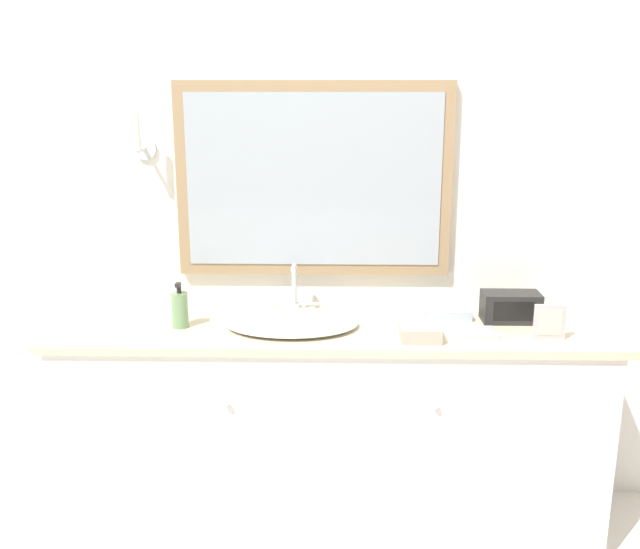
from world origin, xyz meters
name	(u,v)px	position (x,y,z in m)	size (l,w,h in m)	color
wall_back	(332,207)	(0.00, 0.61, 1.28)	(8.00, 0.18, 2.55)	white
vanity_counter	(332,427)	(0.00, 0.31, 0.44)	(2.13, 0.55, 0.87)	white
sink_basin	(292,321)	(-0.16, 0.29, 0.89)	(0.51, 0.41, 0.20)	white
soap_bottle	(180,309)	(-0.58, 0.27, 0.94)	(0.06, 0.06, 0.18)	#709966
appliance_box	(511,307)	(0.70, 0.37, 0.93)	(0.22, 0.12, 0.12)	black
picture_frame	(550,322)	(0.79, 0.16, 0.94)	(0.11, 0.01, 0.13)	#B2B2B7
hand_towel_near_sink	(420,333)	(0.32, 0.15, 0.90)	(0.14, 0.13, 0.05)	#B7A899
hand_towel_far_corner	(446,313)	(0.45, 0.41, 0.89)	(0.19, 0.12, 0.04)	#A8B7C6
metal_tray	(477,332)	(0.54, 0.22, 0.87)	(0.15, 0.12, 0.01)	#ADADB2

